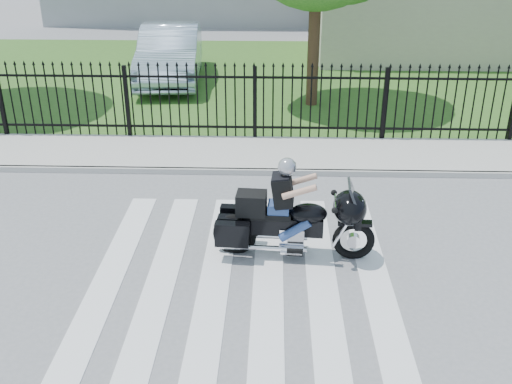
{
  "coord_description": "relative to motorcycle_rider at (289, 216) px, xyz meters",
  "views": [
    {
      "loc": [
        0.46,
        -7.47,
        5.02
      ],
      "look_at": [
        0.19,
        1.02,
        1.0
      ],
      "focal_mm": 42.0,
      "sensor_mm": 36.0,
      "label": 1
    }
  ],
  "objects": [
    {
      "name": "ground",
      "position": [
        -0.71,
        -0.81,
        -0.7
      ],
      "size": [
        120.0,
        120.0,
        0.0
      ],
      "primitive_type": "plane",
      "color": "slate",
      "rests_on": "ground"
    },
    {
      "name": "crosswalk",
      "position": [
        -0.71,
        -0.81,
        -0.69
      ],
      "size": [
        5.0,
        5.5,
        0.01
      ],
      "primitive_type": null,
      "color": "silver",
      "rests_on": "ground"
    },
    {
      "name": "sidewalk",
      "position": [
        -0.71,
        4.19,
        -0.64
      ],
      "size": [
        40.0,
        2.0,
        0.12
      ],
      "primitive_type": "cube",
      "color": "#ADAAA3",
      "rests_on": "ground"
    },
    {
      "name": "curb",
      "position": [
        -0.71,
        3.19,
        -0.64
      ],
      "size": [
        40.0,
        0.12,
        0.12
      ],
      "primitive_type": "cube",
      "color": "#ADAAA3",
      "rests_on": "ground"
    },
    {
      "name": "grass_strip",
      "position": [
        -0.71,
        11.19,
        -0.69
      ],
      "size": [
        40.0,
        12.0,
        0.02
      ],
      "primitive_type": "cube",
      "color": "#31581E",
      "rests_on": "ground"
    },
    {
      "name": "iron_fence",
      "position": [
        -0.71,
        5.19,
        0.21
      ],
      "size": [
        26.0,
        0.04,
        1.8
      ],
      "color": "black",
      "rests_on": "ground"
    },
    {
      "name": "building_low",
      "position": [
        6.29,
        15.19,
        1.05
      ],
      "size": [
        10.0,
        6.0,
        3.5
      ],
      "primitive_type": "cube",
      "color": "beige",
      "rests_on": "ground"
    },
    {
      "name": "motorcycle_rider",
      "position": [
        0.0,
        0.0,
        0.0
      ],
      "size": [
        2.57,
        0.88,
        1.7
      ],
      "rotation": [
        0.0,
        0.0,
        -0.07
      ],
      "color": "black",
      "rests_on": "ground"
    },
    {
      "name": "parked_car",
      "position": [
        -3.59,
        10.67,
        0.18
      ],
      "size": [
        2.22,
        5.34,
        1.72
      ],
      "primitive_type": "imported",
      "rotation": [
        0.0,
        0.0,
        0.08
      ],
      "color": "#A8BDD4",
      "rests_on": "grass_strip"
    }
  ]
}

